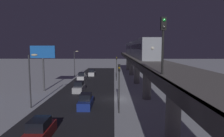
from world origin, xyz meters
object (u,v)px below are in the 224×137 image
at_px(sedan_blue, 86,102).
at_px(commercial_billboard, 43,56).
at_px(sedan_red, 39,131).
at_px(sedan_white, 92,73).
at_px(subway_train, 137,49).
at_px(traffic_light_near, 119,81).
at_px(sedan_silver, 79,87).
at_px(rail_signal, 163,36).
at_px(traffic_light_mid, 117,65).
at_px(sedan_white_2, 82,77).

distance_m(sedan_blue, commercial_billboard, 15.41).
bearing_deg(sedan_red, sedan_white, -90.00).
relative_size(subway_train, traffic_light_near, 5.76).
xyz_separation_m(sedan_white, sedan_silver, (0.00, 21.80, 0.01)).
xyz_separation_m(rail_signal, sedan_red, (10.29, -3.17, -8.49)).
xyz_separation_m(rail_signal, sedan_white, (10.29, -44.85, -8.50)).
xyz_separation_m(subway_train, rail_signal, (2.01, 31.97, 0.95)).
distance_m(sedan_silver, traffic_light_mid, 14.81).
bearing_deg(sedan_red, sedan_blue, -105.90).
relative_size(sedan_white, sedan_silver, 0.94).
relative_size(sedan_silver, traffic_light_mid, 0.74).
xyz_separation_m(sedan_silver, commercial_billboard, (6.98, -0.23, 6.03)).
bearing_deg(traffic_light_near, subway_train, -102.59).
bearing_deg(sedan_white_2, rail_signal, 108.15).
bearing_deg(commercial_billboard, traffic_light_mid, -140.17).
xyz_separation_m(sedan_white, commercial_billboard, (6.98, 21.57, 6.04)).
xyz_separation_m(sedan_white_2, traffic_light_mid, (-9.30, 1.54, 3.40)).
height_order(subway_train, sedan_white, subway_train).
xyz_separation_m(sedan_blue, sedan_silver, (2.80, -10.04, 0.00)).
relative_size(subway_train, commercial_billboard, 4.14).
xyz_separation_m(subway_train, commercial_billboard, (19.28, 8.70, -1.51)).
relative_size(sedan_white_2, sedan_silver, 1.00).
bearing_deg(rail_signal, commercial_billboard, -53.42).
relative_size(rail_signal, sedan_white_2, 0.84).
relative_size(sedan_white, sedan_blue, 1.01).
distance_m(sedan_white, sedan_silver, 21.80).
xyz_separation_m(sedan_white_2, commercial_billboard, (5.18, 13.62, 6.03)).
distance_m(rail_signal, sedan_blue, 17.24).
distance_m(traffic_light_mid, commercial_billboard, 19.04).
bearing_deg(sedan_white_2, traffic_light_near, 109.39).
bearing_deg(sedan_silver, sedan_blue, 105.58).
bearing_deg(sedan_silver, sedan_white_2, -82.59).
bearing_deg(sedan_blue, sedan_silver, 105.58).
height_order(traffic_light_mid, commercial_billboard, commercial_billboard).
bearing_deg(sedan_white, sedan_white_2, 77.25).
distance_m(sedan_white, sedan_blue, 31.97).
relative_size(sedan_white, traffic_light_mid, 0.70).
bearing_deg(sedan_red, sedan_silver, -90.00).
height_order(sedan_blue, sedan_silver, same).
bearing_deg(sedan_blue, sedan_white_2, 100.90).
relative_size(rail_signal, commercial_billboard, 0.45).
distance_m(rail_signal, sedan_red, 13.72).
xyz_separation_m(sedan_blue, sedan_red, (2.80, 9.83, 0.00)).
bearing_deg(commercial_billboard, subway_train, -155.73).
relative_size(rail_signal, sedan_silver, 0.85).
height_order(sedan_red, commercial_billboard, commercial_billboard).
bearing_deg(traffic_light_near, commercial_billboard, -41.50).
xyz_separation_m(subway_train, sedan_white, (12.30, -12.87, -7.56)).
height_order(sedan_silver, traffic_light_mid, traffic_light_mid).
bearing_deg(rail_signal, traffic_light_mid, -85.48).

